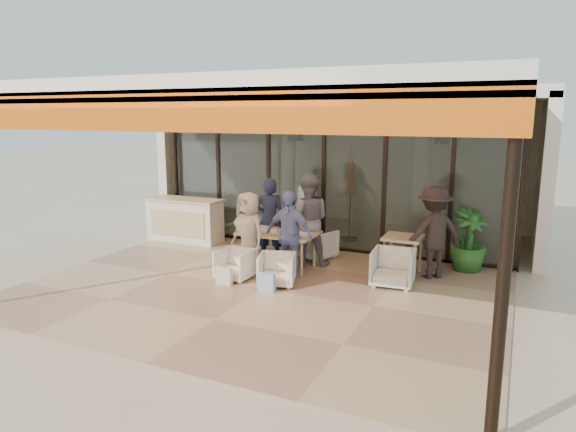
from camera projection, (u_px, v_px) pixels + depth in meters
name	position (u px, v px, depth m)	size (l,w,h in m)	color
ground	(261.00, 290.00, 8.87)	(70.00, 70.00, 0.00)	#C6B293
terrace_floor	(261.00, 290.00, 8.87)	(8.00, 6.00, 0.01)	tan
terrace_structure	(251.00, 97.00, 8.01)	(8.00, 6.00, 3.40)	silver
glass_storefront	(324.00, 179.00, 11.24)	(8.08, 0.10, 3.20)	#9EADA3
interior_block	(356.00, 144.00, 13.17)	(9.05, 3.62, 3.52)	silver
host_counter	(185.00, 220.00, 12.14)	(1.85, 0.65, 1.04)	silver
dining_table	(278.00, 234.00, 9.99)	(1.50, 0.90, 0.93)	#D9BC84
chair_far_left	(280.00, 238.00, 11.06)	(0.70, 0.66, 0.72)	silver
chair_far_right	(316.00, 243.00, 10.72)	(0.68, 0.64, 0.70)	silver
chair_near_left	(236.00, 263.00, 9.37)	(0.61, 0.57, 0.63)	silver
chair_near_right	(277.00, 268.00, 9.03)	(0.62, 0.58, 0.64)	silver
diner_navy	(270.00, 220.00, 10.52)	(0.63, 0.41, 1.72)	#191F39
diner_grey	(308.00, 220.00, 10.16)	(0.90, 0.70, 1.85)	slate
diner_cream	(248.00, 233.00, 9.73)	(0.76, 0.50, 1.56)	beige
diner_periwinkle	(289.00, 235.00, 9.38)	(0.96, 0.40, 1.64)	#7D8DD1
tote_bag_cream	(224.00, 277.00, 9.05)	(0.30, 0.10, 0.34)	silver
tote_bag_blue	(267.00, 283.00, 8.70)	(0.30, 0.10, 0.34)	#99BFD8
side_table	(403.00, 242.00, 9.60)	(0.70, 0.70, 0.74)	#D9BC84
side_chair	(393.00, 266.00, 8.99)	(0.72, 0.67, 0.74)	silver
standing_woman	(434.00, 233.00, 9.35)	(1.12, 0.64, 1.73)	black
potted_palm	(469.00, 241.00, 9.81)	(0.68, 0.68, 1.21)	#1E5919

